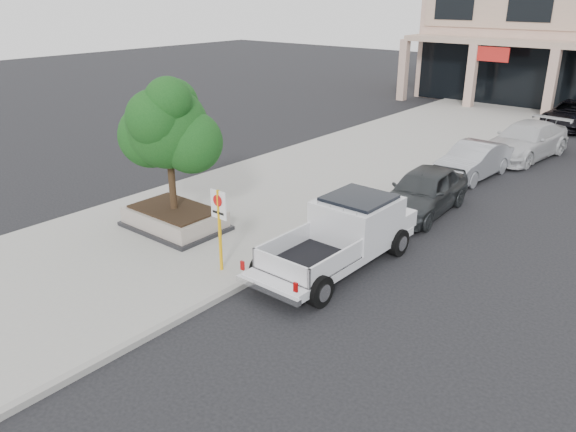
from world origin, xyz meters
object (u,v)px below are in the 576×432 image
(planter_tree, at_px, (175,128))
(no_parking_sign, at_px, (219,219))
(planter, at_px, (175,218))
(pickup_truck, at_px, (336,237))
(curb_car_b, at_px, (473,161))
(curb_car_d, at_px, (573,115))
(curb_car_c, at_px, (525,141))
(curb_car_a, at_px, (423,191))

(planter_tree, height_order, no_parking_sign, planter_tree)
(planter, relative_size, no_parking_sign, 1.39)
(planter_tree, bearing_deg, pickup_truck, 11.29)
(planter_tree, xyz_separation_m, no_parking_sign, (3.16, -1.28, -1.78))
(no_parking_sign, height_order, curb_car_b, no_parking_sign)
(planter, bearing_deg, curb_car_d, 76.84)
(pickup_truck, bearing_deg, curb_car_c, 89.62)
(planter, xyz_separation_m, curb_car_b, (5.06, 11.65, 0.25))
(curb_car_d, bearing_deg, curb_car_a, -92.48)
(planter_tree, distance_m, pickup_truck, 5.95)
(planter, distance_m, curb_car_c, 17.15)
(pickup_truck, bearing_deg, no_parking_sign, -131.98)
(planter_tree, bearing_deg, curb_car_b, 66.79)
(planter_tree, distance_m, curb_car_d, 24.92)
(curb_car_c, bearing_deg, planter, -101.69)
(no_parking_sign, height_order, curb_car_c, no_parking_sign)
(planter, bearing_deg, pickup_truck, 12.57)
(curb_car_a, distance_m, curb_car_c, 9.50)
(planter, bearing_deg, no_parking_sign, -18.86)
(curb_car_a, xyz_separation_m, curb_car_b, (-0.27, 4.98, -0.07))
(pickup_truck, bearing_deg, planter, -166.80)
(curb_car_d, bearing_deg, curb_car_b, -94.15)
(planter_tree, height_order, pickup_truck, planter_tree)
(planter, relative_size, pickup_truck, 0.55)
(planter_tree, height_order, curb_car_d, planter_tree)
(planter, relative_size, curb_car_d, 0.59)
(pickup_truck, bearing_deg, curb_car_a, 91.73)
(planter, xyz_separation_m, pickup_truck, (5.44, 1.21, 0.45))
(planter_tree, bearing_deg, planter, -131.03)
(curb_car_b, bearing_deg, curb_car_a, -82.61)
(curb_car_c, relative_size, curb_car_d, 1.03)
(planter_tree, distance_m, curb_car_b, 12.80)
(curb_car_c, distance_m, curb_car_d, 8.14)
(curb_car_a, bearing_deg, curb_car_b, 90.12)
(no_parking_sign, xyz_separation_m, curb_car_b, (1.77, 12.78, -0.91))
(curb_car_a, bearing_deg, pickup_truck, -91.86)
(curb_car_d, bearing_deg, pickup_truck, -91.95)
(curb_car_b, distance_m, curb_car_d, 12.67)
(pickup_truck, distance_m, curb_car_c, 14.96)
(curb_car_a, bearing_deg, planter_tree, -131.55)
(planter_tree, bearing_deg, curb_car_d, 77.06)
(no_parking_sign, relative_size, curb_car_c, 0.41)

